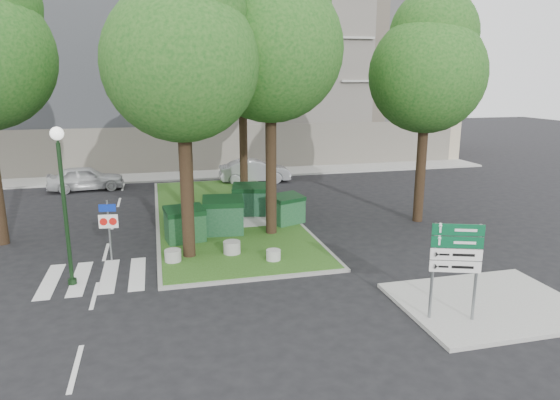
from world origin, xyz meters
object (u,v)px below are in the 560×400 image
object	(u,v)px
tree_street_right	(429,63)
dumpster_d	(287,209)
car_silver	(255,171)
tree_median_far	(243,40)
dumpster_b	(223,216)
tree_median_near_left	(183,48)
bollard_left	(173,255)
bollard_mid	(232,247)
tree_median_mid	(186,64)
dumpster_a	(185,224)
dumpster_c	(250,200)
traffic_sign_pole	(109,222)
car_white	(86,178)
bollard_right	(273,255)
street_lamp	(63,188)
tree_median_near_right	(272,34)
directional_sign	(456,256)
litter_bin	(266,202)

from	to	relation	value
tree_street_right	dumpster_d	size ratio (longest dim) A/B	6.01
tree_street_right	car_silver	distance (m)	13.39
tree_median_far	dumpster_b	xyz separation A→B (m)	(-2.21, -7.14, -7.46)
tree_median_near_left	bollard_left	distance (m)	7.04
tree_median_far	bollard_mid	world-z (taller)	tree_median_far
tree_median_near_left	tree_median_mid	distance (m)	6.53
tree_median_mid	bollard_left	size ratio (longest dim) A/B	17.44
dumpster_a	dumpster_c	distance (m)	4.60
traffic_sign_pole	car_white	size ratio (longest dim) A/B	0.52
bollard_left	dumpster_b	bearing A→B (deg)	52.60
tree_median_mid	bollard_right	xyz separation A→B (m)	(2.25, -7.72, -6.68)
tree_median_near_left	dumpster_b	size ratio (longest dim) A/B	5.92
street_lamp	traffic_sign_pole	distance (m)	2.78
dumpster_c	car_silver	bearing A→B (deg)	90.94
tree_median_near_right	dumpster_d	size ratio (longest dim) A/B	6.84
tree_street_right	bollard_right	xyz separation A→B (m)	(-7.75, -3.72, -6.68)
tree_street_right	dumpster_c	world-z (taller)	tree_street_right
dumpster_d	tree_median_near_left	bearing A→B (deg)	-166.59
bollard_left	dumpster_a	bearing A→B (deg)	75.28
tree_median_mid	bollard_left	distance (m)	9.72
traffic_sign_pole	directional_sign	xyz separation A→B (m)	(9.11, -7.12, 0.44)
dumpster_a	bollard_right	bearing A→B (deg)	-55.44
car_silver	litter_bin	bearing A→B (deg)	175.42
tree_median_near_right	dumpster_b	bearing A→B (deg)	169.77
traffic_sign_pole	dumpster_b	bearing A→B (deg)	30.74
bollard_mid	street_lamp	size ratio (longest dim) A/B	0.13
bollard_left	street_lamp	distance (m)	4.34
tree_street_right	litter_bin	bearing A→B (deg)	154.48
litter_bin	tree_street_right	bearing A→B (deg)	-25.52
bollard_left	street_lamp	bearing A→B (deg)	-162.31
tree_street_right	directional_sign	xyz separation A→B (m)	(-4.20, -9.18, -5.12)
litter_bin	bollard_right	bearing A→B (deg)	-100.36
tree_median_near_right	directional_sign	bearing A→B (deg)	-72.11
tree_street_right	litter_bin	size ratio (longest dim) A/B	12.58
dumpster_b	dumpster_d	size ratio (longest dim) A/B	1.06
tree_median_mid	dumpster_a	size ratio (longest dim) A/B	6.02
tree_median_near_left	tree_street_right	distance (m)	10.80
tree_street_right	directional_sign	distance (m)	11.32
bollard_right	car_silver	xyz separation A→B (m)	(2.16, 14.16, 0.42)
bollard_left	car_white	world-z (taller)	car_white
dumpster_b	street_lamp	distance (m)	6.96
directional_sign	tree_median_near_left	bearing A→B (deg)	153.05
dumpster_d	directional_sign	size ratio (longest dim) A/B	0.64
dumpster_d	car_white	distance (m)	13.72
car_white	car_silver	world-z (taller)	car_silver
bollard_right	litter_bin	size ratio (longest dim) A/B	0.64
tree_median_near_left	litter_bin	size ratio (longest dim) A/B	13.16
litter_bin	directional_sign	world-z (taller)	directional_sign
directional_sign	bollard_right	bearing A→B (deg)	142.73
tree_median_near_left	bollard_right	world-z (taller)	tree_median_near_left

